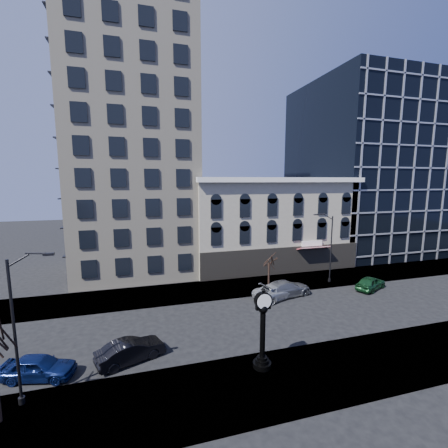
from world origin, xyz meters
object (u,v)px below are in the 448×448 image
object	(u,v)px
street_clock	(263,332)
car_near_b	(131,351)
car_near_a	(39,367)
street_lamp_near	(24,289)

from	to	relation	value
street_clock	car_near_b	size ratio (longest dim) A/B	1.17
car_near_a	car_near_b	distance (m)	5.44
car_near_a	car_near_b	xyz separation A→B (m)	(5.43, 0.30, 0.01)
street_lamp_near	car_near_b	distance (m)	8.08
street_lamp_near	car_near_a	distance (m)	6.27
car_near_a	street_clock	bearing A→B (deg)	-88.18
street_lamp_near	car_near_b	world-z (taller)	street_lamp_near
street_clock	car_near_b	xyz separation A→B (m)	(-8.18, 3.19, -1.76)
street_clock	car_near_b	world-z (taller)	street_clock
street_lamp_near	car_near_a	bearing A→B (deg)	100.98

